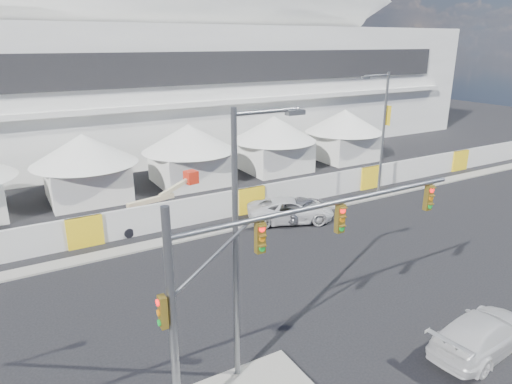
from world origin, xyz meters
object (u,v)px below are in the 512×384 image
sedan_silver (303,207)px  streetlight_median (242,232)px  pickup_curb (291,210)px  streetlight_curb (382,127)px  pickup_near (483,333)px  traffic_mast (245,292)px  boom_lift (146,215)px

sedan_silver → streetlight_median: 17.89m
pickup_curb → sedan_silver: bearing=-61.1°
sedan_silver → streetlight_curb: 9.61m
pickup_near → streetlight_median: (-9.34, 3.70, 5.21)m
sedan_silver → pickup_near: pickup_near is taller
pickup_curb → traffic_mast: 18.19m
pickup_near → streetlight_curb: bearing=-37.7°
pickup_near → traffic_mast: bearing=71.5°
pickup_near → streetlight_median: size_ratio=0.55×
boom_lift → sedan_silver: bearing=-31.2°
streetlight_median → streetlight_curb: bearing=33.8°
traffic_mast → sedan_silver: bearing=48.2°
streetlight_median → sedan_silver: bearing=46.7°
pickup_curb → traffic_mast: bearing=162.9°
sedan_silver → pickup_near: bearing=151.2°
pickup_near → boom_lift: 21.58m
sedan_silver → streetlight_median: bearing=116.3°
pickup_near → sedan_silver: bearing=-14.4°
pickup_near → boom_lift: bearing=16.1°
traffic_mast → streetlight_median: size_ratio=1.18×
streetlight_curb → sedan_silver: bearing=-174.1°
traffic_mast → streetlight_median: bearing=64.1°
sedan_silver → streetlight_curb: streetlight_curb is taller
sedan_silver → pickup_curb: (-1.18, -0.14, 0.05)m
traffic_mast → boom_lift: traffic_mast is taller
traffic_mast → streetlight_curb: bearing=35.7°
streetlight_median → streetlight_curb: streetlight_median is taller
pickup_near → boom_lift: (-8.12, 20.00, 0.09)m
boom_lift → pickup_near: bearing=-79.0°
streetlight_median → pickup_near: bearing=-21.6°
boom_lift → streetlight_median: bearing=-105.4°
sedan_silver → streetlight_median: (-11.73, -12.46, 5.21)m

